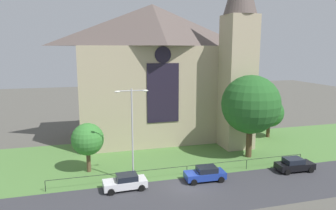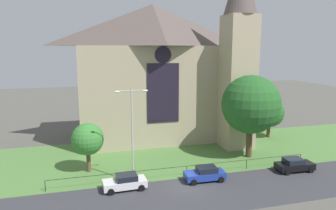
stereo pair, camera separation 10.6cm
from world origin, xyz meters
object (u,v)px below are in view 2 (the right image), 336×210
(tree_right_far, at_px, (269,113))
(streetlamp_near, at_px, (132,125))
(parked_car_blue, at_px, (205,174))
(tree_right_near, at_px, (251,105))
(church_building, at_px, (159,71))
(parked_car_white, at_px, (125,182))
(tree_left_near, at_px, (88,139))
(parked_car_black, at_px, (294,165))

(tree_right_far, distance_m, streetlamp_near, 25.72)
(parked_car_blue, bearing_deg, tree_right_far, -138.63)
(tree_right_near, relative_size, tree_right_far, 1.71)
(church_building, height_order, streetlamp_near, church_building)
(parked_car_white, bearing_deg, church_building, -116.14)
(tree_left_near, xyz_separation_m, parked_car_white, (3.30, -5.65, -2.99))
(tree_left_near, relative_size, tree_right_far, 0.91)
(tree_right_far, distance_m, parked_car_black, 14.35)
(church_building, relative_size, streetlamp_near, 2.67)
(tree_right_near, relative_size, streetlamp_near, 1.07)
(church_building, xyz_separation_m, parked_car_black, (11.32, -17.50, -9.53))
(tree_left_near, bearing_deg, parked_car_blue, -26.51)
(church_building, height_order, tree_right_far, church_building)
(tree_right_near, bearing_deg, tree_left_near, 178.88)
(streetlamp_near, height_order, parked_car_white, streetlamp_near)
(tree_left_near, bearing_deg, parked_car_white, -59.68)
(parked_car_blue, bearing_deg, parked_car_black, -179.17)
(tree_right_far, bearing_deg, church_building, 164.84)
(parked_car_white, bearing_deg, parked_car_black, 176.77)
(tree_left_near, relative_size, parked_car_white, 1.30)
(tree_right_near, xyz_separation_m, parked_car_black, (2.51, -5.69, -6.03))
(parked_car_white, xyz_separation_m, parked_car_blue, (8.33, -0.16, 0.00))
(church_building, xyz_separation_m, tree_right_near, (8.81, -11.81, -3.50))
(tree_left_near, xyz_separation_m, tree_right_near, (19.78, -0.39, 3.04))
(tree_left_near, relative_size, streetlamp_near, 0.57)
(church_building, distance_m, tree_left_near, 17.14)
(tree_right_far, relative_size, parked_car_blue, 1.44)
(parked_car_blue, bearing_deg, tree_left_near, -24.25)
(tree_right_far, height_order, streetlamp_near, streetlamp_near)
(tree_left_near, relative_size, parked_car_black, 1.30)
(tree_right_far, xyz_separation_m, parked_car_white, (-24.07, -12.63, -3.13))
(church_building, bearing_deg, tree_right_near, -53.29)
(church_building, height_order, parked_car_white, church_building)
(parked_car_black, bearing_deg, parked_car_blue, -178.80)
(tree_right_near, height_order, parked_car_blue, tree_right_near)
(church_building, height_order, tree_right_near, church_building)
(church_building, height_order, tree_left_near, church_building)
(tree_right_far, bearing_deg, streetlamp_near, -154.12)
(church_building, distance_m, tree_right_far, 18.16)
(tree_left_near, bearing_deg, tree_right_near, -1.12)
(church_building, relative_size, parked_car_black, 6.08)
(tree_left_near, distance_m, tree_right_near, 20.02)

